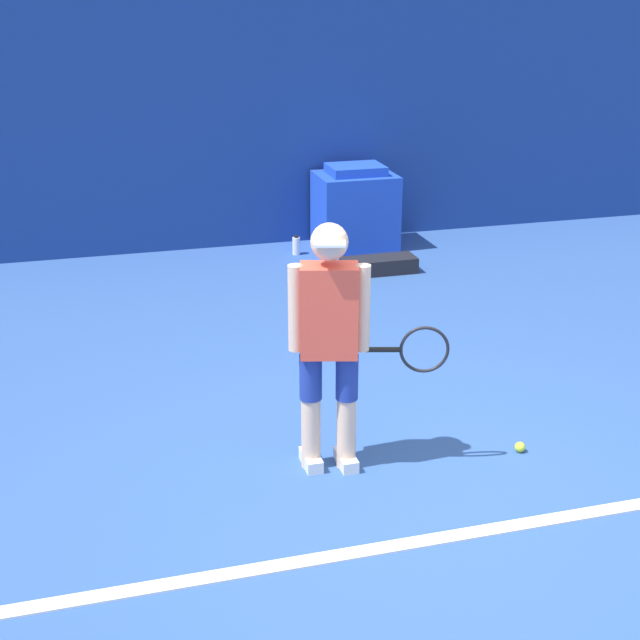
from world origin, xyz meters
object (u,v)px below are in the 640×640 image
Objects in this scene: tennis_player at (331,338)px; water_bottle at (296,246)px; tennis_ball at (520,447)px; equipment_bag at (379,265)px; covered_chair at (355,209)px.

tennis_player reaches higher than water_bottle.
tennis_player is 1.50m from tennis_ball.
covered_chair is at bearing 87.12° from equipment_bag.
equipment_bag is (1.57, 3.62, -0.79)m from tennis_player.
covered_chair is 1.21× the size of equipment_bag.
tennis_ball is at bearing -95.11° from equipment_bag.
tennis_player is 2.04× the size of equipment_bag.
covered_chair is 4.35× the size of water_bottle.
tennis_ball is 0.07× the size of covered_chair.
tennis_player is 4.64m from water_bottle.
tennis_player is 4.03m from equipment_bag.
covered_chair is 0.80m from water_bottle.
covered_chair reaches higher than equipment_bag.
tennis_ball is at bearing -85.97° from water_bottle.
equipment_bag is at bearing -92.88° from covered_chair.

